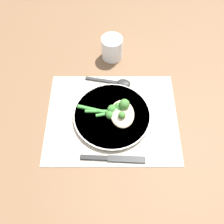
{
  "coord_description": "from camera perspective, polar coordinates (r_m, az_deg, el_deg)",
  "views": [
    {
      "loc": [
        -0.0,
        0.44,
        0.74
      ],
      "look_at": [
        0.0,
        0.0,
        0.03
      ],
      "focal_mm": 42.0,
      "sensor_mm": 36.0,
      "label": 1
    }
  ],
  "objects": [
    {
      "name": "knife",
      "position": [
        0.79,
        -0.03,
        -10.08
      ],
      "size": [
        0.2,
        0.03,
        0.01
      ],
      "rotation": [
        0.0,
        0.0,
        1.52
      ],
      "color": "black",
      "rests_on": "placemat"
    },
    {
      "name": "plate",
      "position": [
        0.85,
        -0.0,
        -0.74
      ],
      "size": [
        0.25,
        0.25,
        0.01
      ],
      "color": "silver",
      "rests_on": "placemat"
    },
    {
      "name": "ground_plane",
      "position": [
        0.86,
        -0.0,
        -1.16
      ],
      "size": [
        3.0,
        3.0,
        0.0
      ],
      "primitive_type": "plane",
      "color": "brown"
    },
    {
      "name": "water_glass",
      "position": [
        1.0,
        -0.17,
        13.76
      ],
      "size": [
        0.08,
        0.08,
        0.09
      ],
      "color": "white",
      "rests_on": "ground_plane"
    },
    {
      "name": "spoon",
      "position": [
        0.93,
        1.47,
        6.48
      ],
      "size": [
        0.16,
        0.05,
        0.01
      ],
      "rotation": [
        0.0,
        0.0,
        1.38
      ],
      "color": "black",
      "rests_on": "placemat"
    },
    {
      "name": "placemat",
      "position": [
        0.86,
        -0.0,
        -1.09
      ],
      "size": [
        0.43,
        0.34,
        0.0
      ],
      "color": "#B2A893",
      "rests_on": "ground_plane"
    },
    {
      "name": "broccoli_stalk_rear",
      "position": [
        0.84,
        1.67,
        0.33
      ],
      "size": [
        0.1,
        0.04,
        0.03
      ],
      "rotation": [
        0.0,
        0.0,
        8.04
      ],
      "color": "#3D8E38",
      "rests_on": "plate"
    },
    {
      "name": "broccoli_stalk_right",
      "position": [
        0.84,
        -1.18,
        0.18
      ],
      "size": [
        0.13,
        0.06,
        0.03
      ],
      "rotation": [
        0.0,
        0.0,
        7.6
      ],
      "color": "#3D8E38",
      "rests_on": "plate"
    },
    {
      "name": "chicken_fillet",
      "position": [
        0.83,
        2.24,
        -0.4
      ],
      "size": [
        0.08,
        0.11,
        0.03
      ],
      "rotation": [
        0.0,
        0.0,
        4.74
      ],
      "color": "beige",
      "rests_on": "plate"
    },
    {
      "name": "pesto_dollop_secondary",
      "position": [
        0.83,
        2.71,
        1.72
      ],
      "size": [
        0.03,
        0.03,
        0.03
      ],
      "color": "#3D702D",
      "rests_on": "chicken_fillet"
    },
    {
      "name": "pesto_dollop_primary",
      "position": [
        0.81,
        2.17,
        -0.69
      ],
      "size": [
        0.02,
        0.02,
        0.02
      ],
      "color": "#3D702D",
      "rests_on": "chicken_fillet"
    },
    {
      "name": "broccoli_stalk_front",
      "position": [
        0.84,
        0.71,
        0.54
      ],
      "size": [
        0.12,
        0.05,
        0.03
      ],
      "rotation": [
        0.0,
        0.0,
        7.85
      ],
      "color": "#3D8E38",
      "rests_on": "plate"
    }
  ]
}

